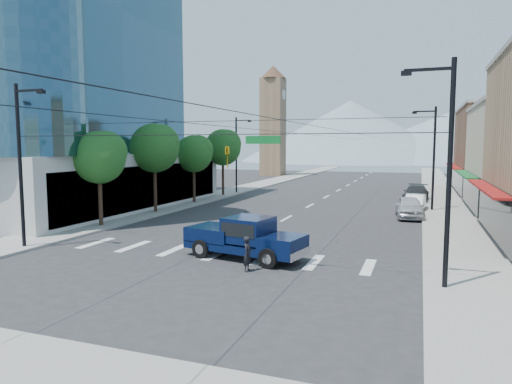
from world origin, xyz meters
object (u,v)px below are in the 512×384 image
Objects in this scene: parked_car_mid at (415,203)px; parked_car_far at (416,193)px; parked_car_near at (409,207)px; pickup_truck at (244,237)px; pedestrian at (248,254)px.

parked_car_mid is 7.30m from parked_car_far.
parked_car_near is 11.44m from parked_car_far.
parked_car_far is (0.00, 7.30, 0.10)m from parked_car_mid.
pickup_truck is 1.49× the size of parked_car_mid.
parked_car_near reaches higher than parked_car_mid.
pedestrian is 23.83m from parked_car_mid.
parked_car_mid is at bearing 79.98° from pickup_truck.
pickup_truck reaches higher than parked_car_mid.
parked_car_near is at bearing -88.43° from parked_car_far.
parked_car_near is at bearing -90.57° from parked_car_mid.
pedestrian is 19.78m from parked_car_near.
parked_car_near is at bearing -18.89° from pedestrian.
parked_car_mid is (6.90, 22.80, -0.08)m from pedestrian.
pedestrian is 0.32× the size of parked_car_near.
parked_car_mid is 0.77× the size of parked_car_far.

